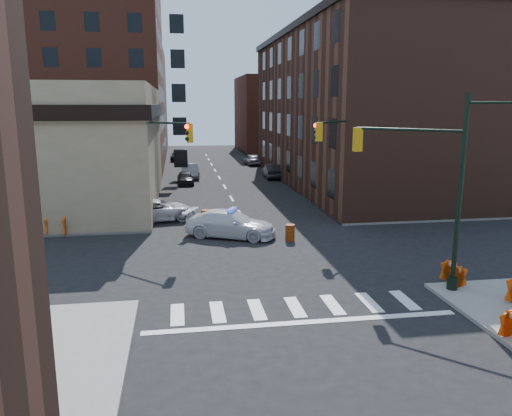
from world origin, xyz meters
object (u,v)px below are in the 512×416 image
object	(u,v)px
barrel_bank	(206,218)
pickup	(157,210)
barrel_road	(290,233)
barricade_se_a	(453,274)
parked_car_enear	(272,171)
pedestrian_a	(128,205)
police_car	(230,224)
pedestrian_b	(86,206)
parked_car_wnear	(185,178)
barricade_nw_a	(129,216)
parked_car_wfar	(190,171)

from	to	relation	value
barrel_bank	pickup	bearing A→B (deg)	149.97
barrel_road	barricade_se_a	distance (m)	9.79
parked_car_enear	barricade_se_a	bearing A→B (deg)	95.15
pickup	barrel_road	size ratio (longest dim) A/B	5.42
pedestrian_a	barricade_se_a	xyz separation A→B (m)	(14.85, -14.89, -0.49)
police_car	pickup	distance (m)	6.60
barrel_road	police_car	bearing A→B (deg)	156.42
parked_car_enear	pedestrian_b	xyz separation A→B (m)	(-15.93, -17.47, 0.29)
barrel_bank	parked_car_wnear	bearing A→B (deg)	93.27
police_car	parked_car_enear	xyz separation A→B (m)	(6.86, 22.82, -0.04)
police_car	barricade_nw_a	size ratio (longest dim) A/B	4.90
police_car	pickup	world-z (taller)	police_car
pickup	barrel_bank	size ratio (longest dim) A/B	5.09
pedestrian_a	barricade_se_a	distance (m)	21.04
pedestrian_b	barricade_se_a	distance (m)	23.16
pedestrian_a	police_car	bearing A→B (deg)	-18.02
pickup	police_car	bearing A→B (deg)	-148.79
parked_car_wnear	barrel_road	distance (m)	22.35
pickup	barrel_road	bearing A→B (deg)	-140.36
pickup	barricade_nw_a	xyz separation A→B (m)	(-1.73, -0.93, -0.16)
pickup	parked_car_enear	distance (m)	21.21
pickup	parked_car_wnear	size ratio (longest dim) A/B	1.39
pickup	barricade_se_a	bearing A→B (deg)	-149.33
parked_car_wfar	parked_car_enear	world-z (taller)	parked_car_wfar
barrel_bank	barricade_nw_a	world-z (taller)	barrel_bank
parked_car_wnear	barricade_se_a	size ratio (longest dim) A/B	3.24
pedestrian_a	pedestrian_b	xyz separation A→B (m)	(-2.77, 0.14, -0.04)
barrel_road	barrel_bank	bearing A→B (deg)	135.44
barricade_se_a	barricade_nw_a	size ratio (longest dim) A/B	1.05
barrel_road	barricade_nw_a	world-z (taller)	barricade_nw_a
barrel_road	barrel_bank	size ratio (longest dim) A/B	0.94
barricade_nw_a	parked_car_wnear	bearing A→B (deg)	62.81
parked_car_wfar	pedestrian_a	xyz separation A→B (m)	(-4.62, -19.04, 0.33)
police_car	parked_car_enear	size ratio (longest dim) A/B	1.20
parked_car_wfar	barricade_se_a	distance (m)	35.44
parked_car_enear	barrel_road	bearing A→B (deg)	83.75
police_car	barrel_road	bearing A→B (deg)	-89.57
pedestrian_a	pedestrian_b	size ratio (longest dim) A/B	1.05
pickup	parked_car_wnear	world-z (taller)	pickup
parked_car_enear	barricade_nw_a	world-z (taller)	parked_car_enear
parked_car_wnear	pedestrian_a	xyz separation A→B (m)	(-4.04, -15.01, 0.44)
pickup	pedestrian_a	distance (m)	1.93
barricade_nw_a	barricade_se_a	bearing A→B (deg)	-56.50
police_car	barrel_road	distance (m)	3.58
barricade_se_a	parked_car_enear	bearing A→B (deg)	6.87
pedestrian_b	parked_car_wfar	bearing A→B (deg)	69.68
barrel_bank	barricade_se_a	bearing A→B (deg)	-52.33
parked_car_wnear	parked_car_enear	bearing A→B (deg)	13.53
parked_car_wfar	barricade_nw_a	world-z (taller)	parked_car_wfar
pickup	barricade_nw_a	bearing A→B (deg)	107.03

